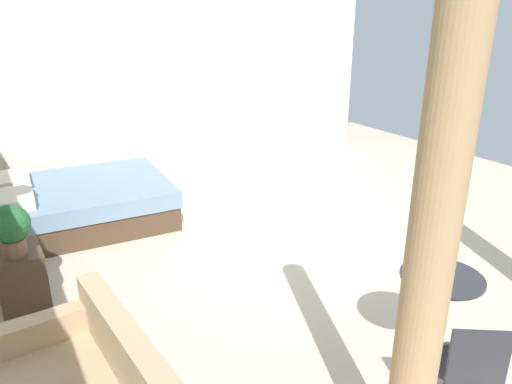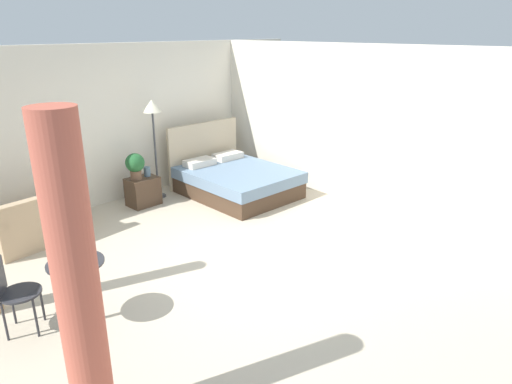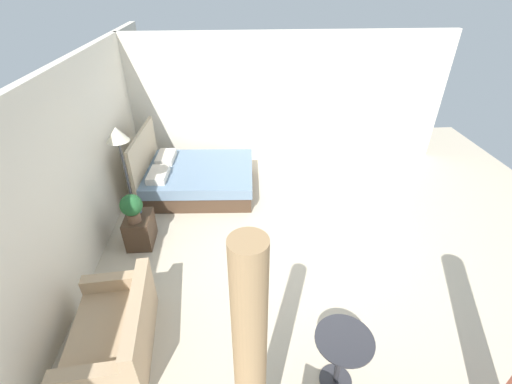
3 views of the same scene
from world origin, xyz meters
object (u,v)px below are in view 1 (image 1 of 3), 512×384
Objects in this scene: bed at (75,202)px; potted_plant at (10,227)px; balcony_table at (438,304)px; nightstand at (21,275)px; cafe_chair_near_window at (469,366)px; vase at (12,236)px.

bed is 4.68× the size of potted_plant.
balcony_table is at bearing -155.96° from bed.
cafe_chair_near_window reaches higher than nightstand.
cafe_chair_near_window is at bearing -162.63° from bed.
bed is 1.66m from nightstand.
nightstand is 3.42m from balcony_table.
potted_plant is at bearing 154.67° from bed.
vase is at bearing 3.50° from nightstand.
potted_plant is 0.56× the size of cafe_chair_near_window.
cafe_chair_near_window is at bearing -142.72° from potted_plant.
bed is at bearing -26.45° from nightstand.
bed reaches higher than cafe_chair_near_window.
potted_plant is at bearing 173.50° from nightstand.
nightstand is at bearing -176.50° from vase.
bed is at bearing -25.33° from potted_plant.
bed is 2.94× the size of balcony_table.
cafe_chair_near_window is (-3.01, -2.12, -0.09)m from vase.
bed is at bearing 17.37° from cafe_chair_near_window.
cafe_chair_near_window is at bearing 145.87° from balcony_table.
vase is (0.22, -0.00, -0.17)m from potted_plant.
nightstand is 0.65× the size of cafe_chair_near_window.
balcony_table is at bearing -135.22° from vase.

